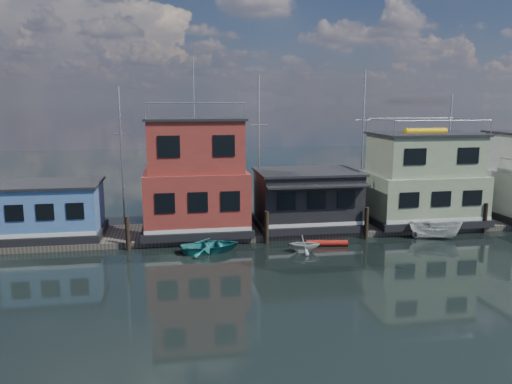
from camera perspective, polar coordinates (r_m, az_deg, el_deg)
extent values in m
plane|color=black|center=(26.31, 13.85, -10.82)|extent=(160.00, 160.00, 0.00)
cube|color=#595147|center=(37.03, 6.50, -4.07)|extent=(48.00, 5.00, 0.40)
cube|color=black|center=(36.39, -21.95, -4.29)|extent=(6.40, 4.90, 0.50)
cube|color=#4E79BC|center=(36.01, -22.14, -1.59)|extent=(6.00, 4.50, 3.00)
cube|color=black|center=(35.74, -22.31, 0.89)|extent=(6.30, 4.80, 0.16)
cube|color=black|center=(35.55, -6.80, -3.93)|extent=(7.40, 5.90, 0.50)
cube|color=maroon|center=(35.09, -6.87, -0.57)|extent=(7.00, 5.50, 3.74)
cube|color=maroon|center=(34.60, -7.00, 5.29)|extent=(6.30, 4.95, 3.46)
cube|color=black|center=(34.49, -7.07, 8.28)|extent=(6.65, 5.23, 0.16)
cylinder|color=silver|center=(34.48, -7.15, 11.74)|extent=(0.08, 0.08, 4.00)
cube|color=black|center=(36.79, 5.76, -3.43)|extent=(7.40, 5.40, 0.50)
cube|color=black|center=(36.37, 5.82, -0.44)|extent=(7.00, 5.00, 3.40)
cube|color=black|center=(36.09, 5.87, 2.33)|extent=(7.30, 5.30, 0.16)
cube|color=black|center=(33.52, 7.12, 0.68)|extent=(7.00, 1.20, 0.12)
cube|color=black|center=(40.08, 18.29, -2.76)|extent=(8.40, 5.90, 0.50)
cube|color=#94A67D|center=(39.73, 18.43, -0.22)|extent=(8.00, 5.50, 3.12)
cube|color=#94A67D|center=(39.32, 18.68, 4.08)|extent=(7.20, 4.95, 2.88)
cube|color=black|center=(39.20, 18.81, 6.29)|extent=(7.60, 5.23, 0.16)
cylinder|color=#DCA503|center=(39.19, 18.82, 6.54)|extent=(3.20, 0.56, 0.56)
cylinder|color=#2D2116|center=(32.82, -14.46, -4.59)|extent=(0.28, 0.28, 2.20)
cylinder|color=#2D2116|center=(33.25, 1.22, -4.06)|extent=(0.28, 0.28, 2.20)
cylinder|color=#2D2116|center=(35.21, 12.50, -3.50)|extent=(0.28, 0.28, 2.20)
cylinder|color=#2D2116|center=(39.45, 24.72, -2.73)|extent=(0.28, 0.28, 2.20)
cylinder|color=silver|center=(40.83, -15.12, 4.19)|extent=(0.16, 0.16, 10.50)
cylinder|color=silver|center=(40.71, -15.23, 6.39)|extent=(1.40, 0.06, 0.06)
cylinder|color=silver|center=(41.21, 0.31, 5.29)|extent=(0.16, 0.16, 11.50)
cylinder|color=silver|center=(41.09, 0.31, 7.69)|extent=(1.40, 0.06, 0.06)
cylinder|color=silver|center=(43.64, 12.09, 5.67)|extent=(0.16, 0.16, 12.00)
cylinder|color=silver|center=(43.54, 12.18, 8.04)|extent=(1.40, 0.06, 0.06)
cylinder|color=silver|center=(47.26, 21.12, 4.33)|extent=(0.16, 0.16, 10.00)
cylinder|color=silver|center=(47.15, 21.24, 6.14)|extent=(1.40, 0.06, 0.06)
cylinder|color=#AF1C12|center=(33.20, 8.12, -5.80)|extent=(2.75, 0.82, 0.40)
imported|color=white|center=(36.61, 19.83, -4.04)|extent=(3.69, 2.59, 1.34)
imported|color=teal|center=(31.74, -5.22, -6.14)|extent=(4.09, 3.19, 0.78)
imported|color=beige|center=(31.67, 5.49, -5.89)|extent=(2.31, 2.08, 1.08)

